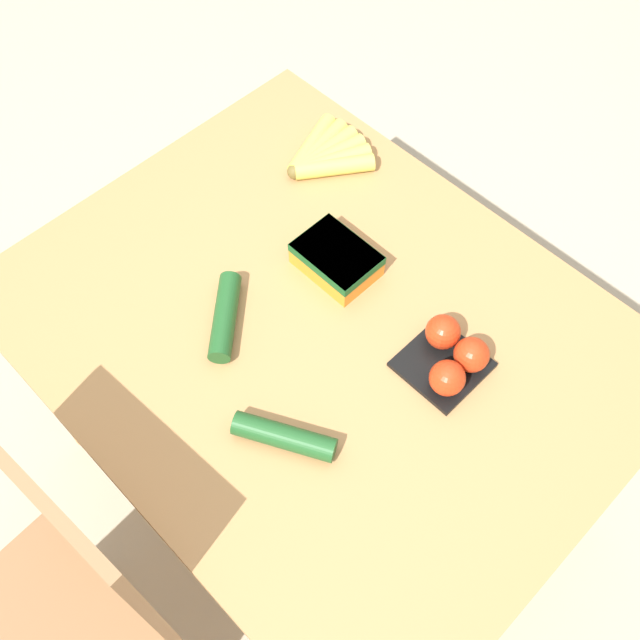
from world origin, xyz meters
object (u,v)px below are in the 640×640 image
tomato_pack (452,357)px  carrot_bag (336,258)px  cucumber_far (284,436)px  cucumber_near (225,317)px  chair (61,619)px  banana_bunch (324,155)px

tomato_pack → carrot_bag: (0.31, -0.01, -0.00)m
tomato_pack → cucumber_far: tomato_pack is taller
cucumber_near → carrot_bag: bearing=-103.2°
chair → tomato_pack: (-0.22, -0.80, 0.26)m
carrot_bag → chair: bearing=96.5°
cucumber_near → cucumber_far: size_ratio=0.91×
chair → banana_bunch: size_ratio=5.13×
cucumber_far → chair: bearing=76.9°
chair → cucumber_near: chair is taller
banana_bunch → cucumber_far: (-0.43, 0.52, 0.00)m
cucumber_far → banana_bunch: bearing=-50.7°
carrot_bag → cucumber_near: (0.06, 0.24, -0.01)m
cucumber_near → banana_bunch: bearing=-68.8°
carrot_bag → cucumber_near: bearing=76.8°
carrot_bag → cucumber_near: 0.25m
chair → cucumber_far: chair is taller
cucumber_near → cucumber_far: bearing=161.3°
chair → tomato_pack: size_ratio=6.82×
tomato_pack → banana_bunch: bearing=-20.6°
cucumber_near → cucumber_far: (-0.26, 0.09, 0.00)m
cucumber_far → cucumber_near: bearing=-18.7°
banana_bunch → carrot_bag: (-0.23, 0.19, 0.01)m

